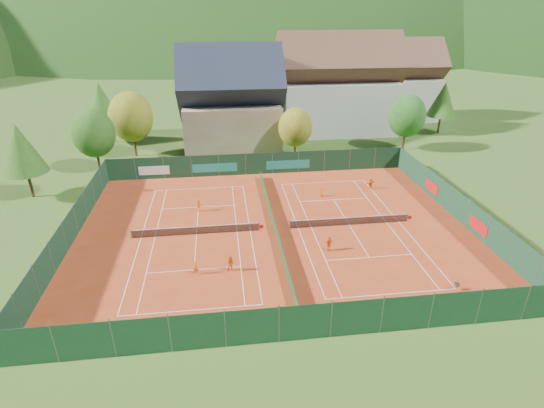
{
  "coord_description": "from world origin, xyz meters",
  "views": [
    {
      "loc": [
        -5.13,
        -38.25,
        21.27
      ],
      "look_at": [
        0.0,
        2.0,
        2.0
      ],
      "focal_mm": 28.0,
      "sensor_mm": 36.0,
      "label": 1
    }
  ],
  "objects": [
    {
      "name": "court_markings_right",
      "position": [
        8.0,
        0.0,
        0.01
      ],
      "size": [
        11.03,
        23.83,
        0.0
      ],
      "color": "white",
      "rests_on": "ground"
    },
    {
      "name": "hotel_block_a",
      "position": [
        16.0,
        36.0,
        7.38
      ],
      "size": [
        21.6,
        11.0,
        17.25
      ],
      "color": "silver",
      "rests_on": "ground"
    },
    {
      "name": "player_left_mid",
      "position": [
        -4.78,
        -7.03,
        0.76
      ],
      "size": [
        0.83,
        0.7,
        1.53
      ],
      "primitive_type": "imported",
      "rotation": [
        0.0,
        0.0,
        -0.17
      ],
      "color": "#D05B12",
      "rests_on": "ground"
    },
    {
      "name": "loose_ball_3",
      "position": [
        -6.04,
        6.04,
        0.03
      ],
      "size": [
        0.07,
        0.07,
        0.07
      ],
      "primitive_type": "sphere",
      "color": "#CCD833",
      "rests_on": "ground"
    },
    {
      "name": "ground",
      "position": [
        0.0,
        0.0,
        -0.02
      ],
      "size": [
        600.0,
        600.0,
        0.0
      ],
      "primitive_type": "plane",
      "color": "#315219",
      "rests_on": "ground"
    },
    {
      "name": "fence_east",
      "position": [
        20.0,
        0.05,
        1.48
      ],
      "size": [
        0.09,
        32.0,
        3.0
      ],
      "color": "#133520",
      "rests_on": "ground"
    },
    {
      "name": "tree_east_front",
      "position": [
        24.0,
        24.0,
        5.39
      ],
      "size": [
        5.72,
        5.72,
        8.69
      ],
      "color": "#472B19",
      "rests_on": "ground"
    },
    {
      "name": "player_right_near",
      "position": [
        4.55,
        -4.72,
        0.76
      ],
      "size": [
        0.97,
        0.73,
        1.53
      ],
      "primitive_type": "imported",
      "rotation": [
        0.0,
        0.0,
        0.46
      ],
      "color": "orange",
      "rests_on": "ground"
    },
    {
      "name": "hotel_block_b",
      "position": [
        30.0,
        44.0,
        6.62
      ],
      "size": [
        17.28,
        10.0,
        15.5
      ],
      "color": "silver",
      "rests_on": "ground"
    },
    {
      "name": "court_divider",
      "position": [
        0.0,
        0.0,
        0.5
      ],
      "size": [
        0.03,
        28.8,
        1.0
      ],
      "color": "#163C1C",
      "rests_on": "ground"
    },
    {
      "name": "loose_ball_2",
      "position": [
        3.14,
        3.78,
        0.03
      ],
      "size": [
        0.07,
        0.07,
        0.07
      ],
      "primitive_type": "sphere",
      "color": "#CCD833",
      "rests_on": "ground"
    },
    {
      "name": "clay_pad",
      "position": [
        0.0,
        0.0,
        0.01
      ],
      "size": [
        40.0,
        32.0,
        0.01
      ],
      "primitive_type": "cube",
      "color": "#A13517",
      "rests_on": "ground"
    },
    {
      "name": "tennis_net_right",
      "position": [
        8.15,
        0.0,
        0.51
      ],
      "size": [
        13.3,
        0.1,
        1.02
      ],
      "color": "#59595B",
      "rests_on": "ground"
    },
    {
      "name": "loose_ball_1",
      "position": [
        6.15,
        -12.56,
        0.03
      ],
      "size": [
        0.07,
        0.07,
        0.07
      ],
      "primitive_type": "sphere",
      "color": "#CCD833",
      "rests_on": "ground"
    },
    {
      "name": "player_left_far",
      "position": [
        -7.91,
        5.4,
        0.77
      ],
      "size": [
        1.02,
        0.62,
        1.54
      ],
      "primitive_type": "imported",
      "rotation": [
        0.0,
        0.0,
        3.09
      ],
      "color": "orange",
      "rests_on": "ground"
    },
    {
      "name": "tree_east_mid",
      "position": [
        34.0,
        32.0,
        6.06
      ],
      "size": [
        5.04,
        5.04,
        9.0
      ],
      "color": "#452D18",
      "rests_on": "ground"
    },
    {
      "name": "player_right_far_b",
      "position": [
        13.47,
        9.12,
        0.7
      ],
      "size": [
        1.36,
        0.77,
        1.4
      ],
      "primitive_type": "imported",
      "rotation": [
        0.0,
        0.0,
        3.44
      ],
      "color": "orange",
      "rests_on": "ground"
    },
    {
      "name": "tree_west_front",
      "position": [
        -22.0,
        20.0,
        5.39
      ],
      "size": [
        5.72,
        5.72,
        8.69
      ],
      "color": "#482C19",
      "rests_on": "ground"
    },
    {
      "name": "tree_west_side",
      "position": [
        -28.0,
        12.0,
        6.06
      ],
      "size": [
        5.04,
        5.04,
        9.0
      ],
      "color": "#4B341B",
      "rests_on": "ground"
    },
    {
      "name": "tree_west_back",
      "position": [
        -24.0,
        34.0,
        6.74
      ],
      "size": [
        5.6,
        5.6,
        10.0
      ],
      "color": "#4A311A",
      "rests_on": "ground"
    },
    {
      "name": "tree_west_mid",
      "position": [
        -18.0,
        26.0,
        6.07
      ],
      "size": [
        6.44,
        6.44,
        9.78
      ],
      "color": "#492D1A",
      "rests_on": "ground"
    },
    {
      "name": "fence_west",
      "position": [
        -20.0,
        0.0,
        1.5
      ],
      "size": [
        0.04,
        32.0,
        3.0
      ],
      "color": "#143822",
      "rests_on": "ground"
    },
    {
      "name": "player_left_near",
      "position": [
        -7.77,
        -7.09,
        0.67
      ],
      "size": [
        0.52,
        0.37,
        1.34
      ],
      "primitive_type": "imported",
      "rotation": [
        0.0,
        0.0,
        0.1
      ],
      "color": "orange",
      "rests_on": "ground"
    },
    {
      "name": "tennis_net_left",
      "position": [
        -7.85,
        0.0,
        0.51
      ],
      "size": [
        13.3,
        0.1,
        1.02
      ],
      "color": "#59595B",
      "rests_on": "ground"
    },
    {
      "name": "loose_ball_0",
      "position": [
        -6.32,
        -4.22,
        0.03
      ],
      "size": [
        0.07,
        0.07,
        0.07
      ],
      "primitive_type": "sphere",
      "color": "#CCD833",
      "rests_on": "ground"
    },
    {
      "name": "tree_east_back",
      "position": [
        26.0,
        40.0,
        6.74
      ],
      "size": [
        7.15,
        7.15,
        10.86
      ],
      "color": "#432B17",
      "rests_on": "ground"
    },
    {
      "name": "ball_hopper",
      "position": [
        13.36,
        -12.07,
        0.56
      ],
      "size": [
        0.34,
        0.34,
        0.8
      ],
      "color": "slate",
      "rests_on": "ground"
    },
    {
      "name": "court_markings_left",
      "position": [
        -8.0,
        0.0,
        0.01
      ],
      "size": [
        11.03,
        23.83,
        0.0
      ],
      "color": "white",
      "rests_on": "ground"
    },
    {
      "name": "chalet",
      "position": [
        -3.0,
        30.0,
        6.62
      ],
      "size": [
        16.2,
        12.0,
        16.0
      ],
      "color": "tan",
      "rests_on": "ground"
    },
    {
      "name": "fence_north",
      "position": [
        -0.46,
        15.99,
        1.47
      ],
      "size": [
        40.0,
        0.1,
        3.0
      ],
      "color": "#133520",
      "rests_on": "ground"
    },
    {
      "name": "mountain_backdrop",
      "position": [
        28.54,
        233.48,
        -39.64
      ],
      "size": [
        820.0,
        530.0,
        242.0
      ],
      "color": "black",
      "rests_on": "ground"
    },
    {
      "name": "tree_center",
      "position": [
        6.0,
        22.0,
        4.72
      ],
      "size": [
        5.01,
        5.01,
        7.6
      ],
      "color": "#4B351A",
      "rests_on": "ground"
    },
    {
      "name": "player_right_far_a",
      "position": [
        6.72,
        7.6,
        0.61
      ],
      "size": [
        0.71,
        0.66,
        1.22
      ],
      "primitive_type": "imported",
      "rotation": [
        0.0,
        0.0,
        3.74
      ],
      "color": "orange",
      "rests_on": "ground"
    },
    {
      "name": "fence_south",
      "position": [
        0.0,
        -16.0,
        1.5
      ],
      "size": [
        40.0,
        0.04,
        3.0
      ],
      "color": "#153A1F",
      "rests_on": "ground"
    }
  ]
}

